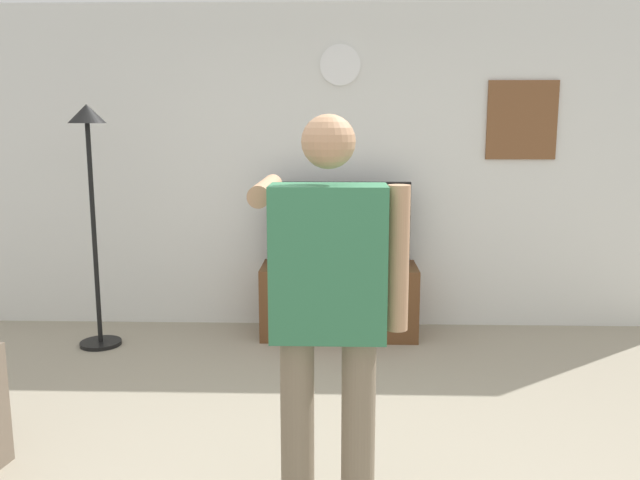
% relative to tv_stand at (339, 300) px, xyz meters
% --- Properties ---
extents(back_wall, '(6.40, 0.10, 2.70)m').
position_rel_tv_stand_xyz_m(back_wall, '(-0.17, 0.35, 1.06)').
color(back_wall, silver).
rests_on(back_wall, ground_plane).
extents(tv_stand, '(1.27, 0.52, 0.59)m').
position_rel_tv_stand_xyz_m(tv_stand, '(0.00, 0.00, 0.00)').
color(tv_stand, brown).
rests_on(tv_stand, ground_plane).
extents(television, '(1.15, 0.07, 0.68)m').
position_rel_tv_stand_xyz_m(television, '(0.00, 0.05, 0.63)').
color(television, black).
rests_on(television, tv_stand).
extents(wall_clock, '(0.33, 0.03, 0.33)m').
position_rel_tv_stand_xyz_m(wall_clock, '(0.00, 0.29, 1.91)').
color(wall_clock, white).
extents(framed_picture, '(0.57, 0.04, 0.64)m').
position_rel_tv_stand_xyz_m(framed_picture, '(1.50, 0.30, 1.46)').
color(framed_picture, brown).
extents(floor_lamp, '(0.32, 0.32, 1.87)m').
position_rel_tv_stand_xyz_m(floor_lamp, '(-1.89, -0.31, 1.05)').
color(floor_lamp, black).
rests_on(floor_lamp, ground_plane).
extents(person_standing_nearer_lamp, '(0.64, 0.78, 1.77)m').
position_rel_tv_stand_xyz_m(person_standing_nearer_lamp, '(-0.05, -2.68, 0.72)').
color(person_standing_nearer_lamp, '#7A6B56').
rests_on(person_standing_nearer_lamp, ground_plane).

